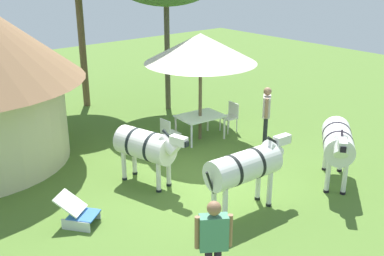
{
  "coord_description": "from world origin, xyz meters",
  "views": [
    {
      "loc": [
        -6.44,
        -7.94,
        5.18
      ],
      "look_at": [
        0.7,
        0.64,
        1.0
      ],
      "focal_mm": 43.32,
      "sensor_mm": 36.0,
      "label": 1
    }
  ],
  "objects_px": {
    "striped_lounge_chair": "(78,213)",
    "guest_beside_umbrella": "(266,110)",
    "shade_umbrella": "(201,48)",
    "patio_chair_near_hut": "(231,115)",
    "zebra_nearest_camera": "(338,142)",
    "zebra_by_umbrella": "(147,146)",
    "patio_chair_near_lawn": "(168,132)",
    "zebra_toward_hut": "(246,167)",
    "standing_watcher": "(213,239)",
    "patio_dining_table": "(200,118)"
  },
  "relations": [
    {
      "from": "shade_umbrella",
      "to": "zebra_by_umbrella",
      "type": "relative_size",
      "value": 1.56
    },
    {
      "from": "standing_watcher",
      "to": "zebra_nearest_camera",
      "type": "distance_m",
      "value": 4.99
    },
    {
      "from": "patio_chair_near_lawn",
      "to": "guest_beside_umbrella",
      "type": "relative_size",
      "value": 0.53
    },
    {
      "from": "striped_lounge_chair",
      "to": "guest_beside_umbrella",
      "type": "bearing_deg",
      "value": 147.35
    },
    {
      "from": "patio_dining_table",
      "to": "zebra_by_umbrella",
      "type": "xyz_separation_m",
      "value": [
        -2.84,
        -1.38,
        0.31
      ]
    },
    {
      "from": "patio_chair_near_lawn",
      "to": "zebra_toward_hut",
      "type": "xyz_separation_m",
      "value": [
        -0.79,
        -3.74,
        0.51
      ]
    },
    {
      "from": "patio_dining_table",
      "to": "patio_chair_near_lawn",
      "type": "distance_m",
      "value": 1.2
    },
    {
      "from": "zebra_toward_hut",
      "to": "guest_beside_umbrella",
      "type": "bearing_deg",
      "value": 128.8
    },
    {
      "from": "standing_watcher",
      "to": "patio_chair_near_lawn",
      "type": "bearing_deg",
      "value": 92.96
    },
    {
      "from": "patio_dining_table",
      "to": "zebra_by_umbrella",
      "type": "distance_m",
      "value": 3.17
    },
    {
      "from": "shade_umbrella",
      "to": "guest_beside_umbrella",
      "type": "relative_size",
      "value": 1.89
    },
    {
      "from": "patio_dining_table",
      "to": "zebra_by_umbrella",
      "type": "height_order",
      "value": "zebra_by_umbrella"
    },
    {
      "from": "shade_umbrella",
      "to": "patio_dining_table",
      "type": "bearing_deg",
      "value": -153.43
    },
    {
      "from": "patio_chair_near_lawn",
      "to": "zebra_nearest_camera",
      "type": "relative_size",
      "value": 0.46
    },
    {
      "from": "guest_beside_umbrella",
      "to": "standing_watcher",
      "type": "bearing_deg",
      "value": 173.75
    },
    {
      "from": "zebra_nearest_camera",
      "to": "zebra_by_umbrella",
      "type": "distance_m",
      "value": 4.5
    },
    {
      "from": "patio_chair_near_hut",
      "to": "zebra_toward_hut",
      "type": "bearing_deg",
      "value": 143.03
    },
    {
      "from": "striped_lounge_chair",
      "to": "zebra_toward_hut",
      "type": "xyz_separation_m",
      "value": [
        2.98,
        -1.8,
        0.78
      ]
    },
    {
      "from": "guest_beside_umbrella",
      "to": "zebra_by_umbrella",
      "type": "bearing_deg",
      "value": 137.67
    },
    {
      "from": "standing_watcher",
      "to": "zebra_by_umbrella",
      "type": "height_order",
      "value": "standing_watcher"
    },
    {
      "from": "guest_beside_umbrella",
      "to": "striped_lounge_chair",
      "type": "height_order",
      "value": "guest_beside_umbrella"
    },
    {
      "from": "patio_chair_near_lawn",
      "to": "zebra_toward_hut",
      "type": "relative_size",
      "value": 0.38
    },
    {
      "from": "striped_lounge_chair",
      "to": "zebra_nearest_camera",
      "type": "relative_size",
      "value": 0.49
    },
    {
      "from": "shade_umbrella",
      "to": "zebra_by_umbrella",
      "type": "bearing_deg",
      "value": -154.15
    },
    {
      "from": "shade_umbrella",
      "to": "patio_chair_near_hut",
      "type": "bearing_deg",
      "value": -3.87
    },
    {
      "from": "shade_umbrella",
      "to": "zebra_nearest_camera",
      "type": "distance_m",
      "value": 4.59
    },
    {
      "from": "patio_chair_near_lawn",
      "to": "striped_lounge_chair",
      "type": "bearing_deg",
      "value": -63.68
    },
    {
      "from": "shade_umbrella",
      "to": "standing_watcher",
      "type": "bearing_deg",
      "value": -128.98
    },
    {
      "from": "zebra_nearest_camera",
      "to": "shade_umbrella",
      "type": "bearing_deg",
      "value": -28.43
    },
    {
      "from": "patio_chair_near_lawn",
      "to": "guest_beside_umbrella",
      "type": "bearing_deg",
      "value": 57.7
    },
    {
      "from": "patio_chair_near_hut",
      "to": "guest_beside_umbrella",
      "type": "relative_size",
      "value": 0.53
    },
    {
      "from": "shade_umbrella",
      "to": "striped_lounge_chair",
      "type": "distance_m",
      "value": 5.88
    },
    {
      "from": "patio_dining_table",
      "to": "standing_watcher",
      "type": "xyz_separation_m",
      "value": [
        -4.24,
        -5.24,
        0.35
      ]
    },
    {
      "from": "zebra_nearest_camera",
      "to": "guest_beside_umbrella",
      "type": "bearing_deg",
      "value": -48.94
    },
    {
      "from": "standing_watcher",
      "to": "zebra_nearest_camera",
      "type": "bearing_deg",
      "value": 45.02
    },
    {
      "from": "patio_chair_near_hut",
      "to": "zebra_nearest_camera",
      "type": "xyz_separation_m",
      "value": [
        -0.55,
        -4.14,
        0.53
      ]
    },
    {
      "from": "patio_dining_table",
      "to": "guest_beside_umbrella",
      "type": "bearing_deg",
      "value": -50.76
    },
    {
      "from": "patio_chair_near_hut",
      "to": "striped_lounge_chair",
      "type": "bearing_deg",
      "value": 110.85
    },
    {
      "from": "patio_chair_near_hut",
      "to": "patio_chair_near_lawn",
      "type": "bearing_deg",
      "value": 92.39
    },
    {
      "from": "shade_umbrella",
      "to": "patio_chair_near_hut",
      "type": "distance_m",
      "value": 2.51
    },
    {
      "from": "patio_chair_near_hut",
      "to": "standing_watcher",
      "type": "height_order",
      "value": "standing_watcher"
    },
    {
      "from": "patio_chair_near_hut",
      "to": "guest_beside_umbrella",
      "type": "bearing_deg",
      "value": -175.08
    },
    {
      "from": "striped_lounge_chair",
      "to": "zebra_nearest_camera",
      "type": "bearing_deg",
      "value": 121.02
    },
    {
      "from": "patio_chair_near_hut",
      "to": "striped_lounge_chair",
      "type": "xyz_separation_m",
      "value": [
        -6.15,
        -1.88,
        -0.27
      ]
    },
    {
      "from": "shade_umbrella",
      "to": "patio_chair_near_lawn",
      "type": "distance_m",
      "value": 2.51
    },
    {
      "from": "patio_chair_near_hut",
      "to": "standing_watcher",
      "type": "distance_m",
      "value": 7.5
    },
    {
      "from": "patio_dining_table",
      "to": "standing_watcher",
      "type": "relative_size",
      "value": 0.83
    },
    {
      "from": "shade_umbrella",
      "to": "zebra_toward_hut",
      "type": "xyz_separation_m",
      "value": [
        -1.99,
        -3.75,
        -1.7
      ]
    },
    {
      "from": "shade_umbrella",
      "to": "patio_chair_near_hut",
      "type": "height_order",
      "value": "shade_umbrella"
    },
    {
      "from": "zebra_by_umbrella",
      "to": "shade_umbrella",
      "type": "bearing_deg",
      "value": -169.23
    }
  ]
}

